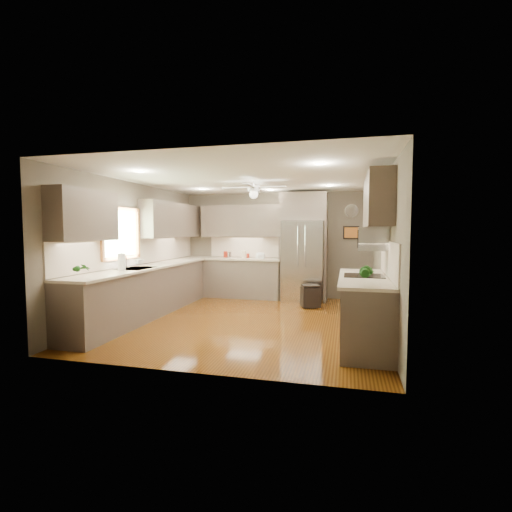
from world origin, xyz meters
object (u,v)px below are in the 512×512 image
at_px(canister_b, 229,255).
at_px(bowl, 260,257).
at_px(canister_a, 225,254).
at_px(stool, 310,296).
at_px(soap_bottle, 140,262).
at_px(potted_plant_right, 367,272).
at_px(canister_d, 248,256).
at_px(potted_plant_left, 81,268).
at_px(paper_towel, 122,262).
at_px(microwave, 372,239).
at_px(canister_c, 244,254).
at_px(refrigerator, 303,249).

xyz_separation_m(canister_b, bowl, (0.77, -0.04, -0.04)).
distance_m(canister_a, stool, 2.44).
bearing_deg(soap_bottle, canister_a, 70.38).
bearing_deg(potted_plant_right, bowl, 120.34).
distance_m(canister_a, canister_d, 0.59).
distance_m(canister_a, canister_b, 0.13).
relative_size(canister_a, potted_plant_right, 0.46).
xyz_separation_m(potted_plant_left, paper_towel, (-0.01, 0.97, 0.00)).
bearing_deg(microwave, stool, 119.19).
height_order(canister_d, microwave, microwave).
distance_m(canister_a, canister_c, 0.47).
distance_m(potted_plant_right, microwave, 1.14).
xyz_separation_m(canister_d, microwave, (2.65, -2.74, 0.48)).
bearing_deg(soap_bottle, canister_b, 67.57).
bearing_deg(canister_c, bowl, -12.04).
bearing_deg(canister_a, canister_d, -5.67).
relative_size(canister_c, potted_plant_left, 0.61).
xyz_separation_m(canister_c, canister_d, (0.11, -0.06, -0.03)).
height_order(bowl, microwave, microwave).
xyz_separation_m(refrigerator, microwave, (1.33, -2.71, 0.29)).
height_order(canister_c, refrigerator, refrigerator).
bearing_deg(canister_d, stool, -27.14).
height_order(canister_a, paper_towel, paper_towel).
distance_m(canister_a, potted_plant_left, 4.19).
bearing_deg(stool, canister_c, 152.72).
relative_size(potted_plant_left, potted_plant_right, 0.85).
bearing_deg(bowl, canister_b, 176.98).
distance_m(microwave, stool, 2.55).
distance_m(potted_plant_left, microwave, 4.20).
bearing_deg(canister_b, stool, -21.90).
relative_size(microwave, stool, 1.19).
bearing_deg(canister_b, microwave, -41.54).
bearing_deg(potted_plant_right, canister_d, 123.50).
xyz_separation_m(soap_bottle, potted_plant_left, (0.13, -1.71, 0.05)).
height_order(refrigerator, stool, refrigerator).
relative_size(canister_b, paper_towel, 0.50).
relative_size(canister_c, potted_plant_right, 0.52).
xyz_separation_m(potted_plant_right, refrigerator, (-1.20, 3.78, 0.09)).
bearing_deg(canister_c, canister_d, -29.07).
distance_m(canister_b, bowl, 0.77).
xyz_separation_m(potted_plant_left, stool, (2.88, 3.26, -0.84)).
distance_m(potted_plant_right, refrigerator, 3.97).
distance_m(bowl, paper_towel, 3.48).
relative_size(canister_b, soap_bottle, 0.91).
relative_size(bowl, microwave, 0.42).
xyz_separation_m(canister_b, refrigerator, (1.79, -0.05, 0.18)).
height_order(potted_plant_right, microwave, microwave).
bearing_deg(microwave, canister_d, 133.98).
height_order(canister_a, canister_d, canister_a).
xyz_separation_m(canister_d, refrigerator, (1.32, -0.03, 0.19)).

